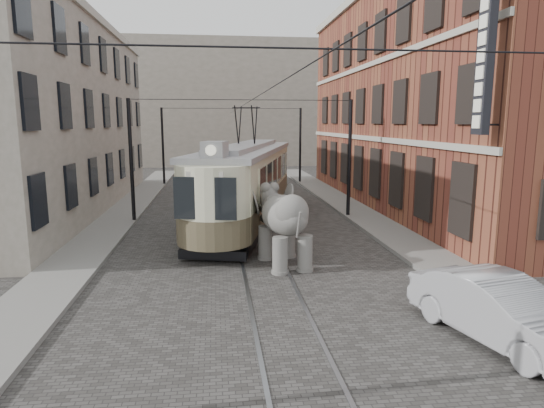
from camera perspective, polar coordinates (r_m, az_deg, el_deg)
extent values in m
plane|color=#454240|center=(17.88, -1.62, -5.87)|extent=(120.00, 120.00, 0.00)
cube|color=slate|center=(19.34, 16.44, -4.84)|extent=(2.00, 60.00, 0.15)
cube|color=slate|center=(18.47, -22.25, -5.87)|extent=(2.00, 60.00, 0.15)
cube|color=brown|center=(29.02, 19.18, 11.61)|extent=(8.00, 26.00, 12.00)
cube|color=gray|center=(28.73, -26.42, 9.16)|extent=(7.00, 24.00, 10.00)
cube|color=gray|center=(57.20, -5.43, 12.00)|extent=(28.00, 10.00, 14.00)
imported|color=#A0A0A5|center=(11.83, 26.09, -11.53)|extent=(2.73, 4.75, 1.48)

